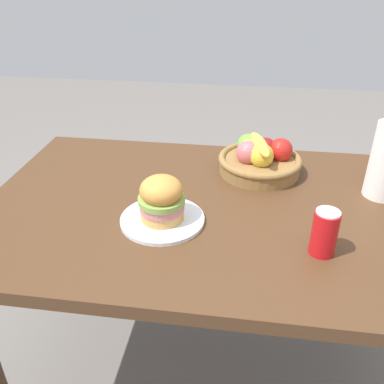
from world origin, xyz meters
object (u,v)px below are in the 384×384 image
Objects in this scene: soda_can at (324,233)px; fruit_basket at (260,159)px; sandwich at (162,199)px; plate at (162,220)px.

soda_can is 0.47m from fruit_basket.
sandwich is 1.06× the size of soda_can.
fruit_basket is (0.28, 0.35, -0.03)m from sandwich.
soda_can is at bearing -10.68° from sandwich.
sandwich reaches higher than plate.
sandwich is at bearing 90.00° from plate.
sandwich is at bearing 169.32° from soda_can.
fruit_basket reaches higher than plate.
plate is at bearing -90.00° from sandwich.
sandwich is at bearing -127.81° from fruit_basket.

